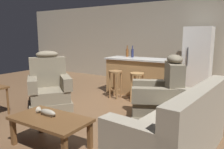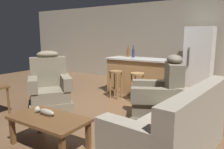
{
  "view_description": "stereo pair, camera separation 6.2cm",
  "coord_description": "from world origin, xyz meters",
  "px_view_note": "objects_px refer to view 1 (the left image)",
  "views": [
    {
      "loc": [
        2.32,
        -3.77,
        1.51
      ],
      "look_at": [
        0.04,
        -0.1,
        0.75
      ],
      "focal_mm": 35.0,
      "sensor_mm": 36.0,
      "label": 1
    },
    {
      "loc": [
        2.37,
        -3.73,
        1.51
      ],
      "look_at": [
        0.04,
        -0.1,
        0.75
      ],
      "focal_mm": 35.0,
      "sensor_mm": 36.0,
      "label": 2
    }
  ],
  "objects_px": {
    "kitchen_island": "(140,76)",
    "bar_stool_right": "(137,82)",
    "bottle_short_amber": "(132,53)",
    "recliner_near_island": "(160,98)",
    "refrigerator": "(197,59)",
    "couch": "(178,131)",
    "fish_figurine": "(46,112)",
    "coffee_table": "(50,122)",
    "bottle_tall_green": "(127,52)",
    "bar_stool_left": "(115,79)",
    "recliner_near_lamp": "(49,88)"
  },
  "relations": [
    {
      "from": "couch",
      "to": "bar_stool_right",
      "type": "distance_m",
      "value": 2.39
    },
    {
      "from": "recliner_near_island",
      "to": "bottle_tall_green",
      "type": "relative_size",
      "value": 3.9
    },
    {
      "from": "fish_figurine",
      "to": "bar_stool_right",
      "type": "relative_size",
      "value": 0.5
    },
    {
      "from": "couch",
      "to": "bar_stool_left",
      "type": "distance_m",
      "value": 2.78
    },
    {
      "from": "bottle_tall_green",
      "to": "recliner_near_island",
      "type": "bearing_deg",
      "value": -46.9
    },
    {
      "from": "couch",
      "to": "bottle_short_amber",
      "type": "distance_m",
      "value": 3.36
    },
    {
      "from": "bar_stool_left",
      "to": "bottle_tall_green",
      "type": "bearing_deg",
      "value": 98.45
    },
    {
      "from": "bar_stool_right",
      "to": "bottle_tall_green",
      "type": "distance_m",
      "value": 1.25
    },
    {
      "from": "kitchen_island",
      "to": "bar_stool_right",
      "type": "distance_m",
      "value": 0.66
    },
    {
      "from": "bar_stool_left",
      "to": "bottle_tall_green",
      "type": "height_order",
      "value": "bottle_tall_green"
    },
    {
      "from": "recliner_near_lamp",
      "to": "bar_stool_left",
      "type": "xyz_separation_m",
      "value": [
        0.83,
        1.35,
        0.05
      ]
    },
    {
      "from": "fish_figurine",
      "to": "bottle_short_amber",
      "type": "height_order",
      "value": "bottle_short_amber"
    },
    {
      "from": "bar_stool_left",
      "to": "bottle_short_amber",
      "type": "height_order",
      "value": "bottle_short_amber"
    },
    {
      "from": "refrigerator",
      "to": "bottle_short_amber",
      "type": "xyz_separation_m",
      "value": [
        -1.46,
        -1.08,
        0.19
      ]
    },
    {
      "from": "bar_stool_right",
      "to": "refrigerator",
      "type": "xyz_separation_m",
      "value": [
        0.96,
        1.83,
        0.41
      ]
    },
    {
      "from": "couch",
      "to": "coffee_table",
      "type": "bearing_deg",
      "value": 28.95
    },
    {
      "from": "coffee_table",
      "to": "recliner_near_lamp",
      "type": "relative_size",
      "value": 0.92
    },
    {
      "from": "fish_figurine",
      "to": "kitchen_island",
      "type": "bearing_deg",
      "value": 89.98
    },
    {
      "from": "couch",
      "to": "bottle_tall_green",
      "type": "xyz_separation_m",
      "value": [
        -2.17,
        2.72,
        0.73
      ]
    },
    {
      "from": "recliner_near_lamp",
      "to": "bar_stool_right",
      "type": "relative_size",
      "value": 1.76
    },
    {
      "from": "recliner_near_island",
      "to": "coffee_table",
      "type": "bearing_deg",
      "value": 35.97
    },
    {
      "from": "refrigerator",
      "to": "bottle_tall_green",
      "type": "bearing_deg",
      "value": -149.21
    },
    {
      "from": "coffee_table",
      "to": "bar_stool_right",
      "type": "xyz_separation_m",
      "value": [
        0.08,
        2.54,
        0.11
      ]
    },
    {
      "from": "coffee_table",
      "to": "fish_figurine",
      "type": "bearing_deg",
      "value": 160.1
    },
    {
      "from": "fish_figurine",
      "to": "recliner_near_island",
      "type": "relative_size",
      "value": 0.28
    },
    {
      "from": "bar_stool_right",
      "to": "bottle_short_amber",
      "type": "distance_m",
      "value": 1.08
    },
    {
      "from": "couch",
      "to": "recliner_near_island",
      "type": "relative_size",
      "value": 1.65
    },
    {
      "from": "coffee_table",
      "to": "bottle_short_amber",
      "type": "xyz_separation_m",
      "value": [
        -0.42,
        3.29,
        0.71
      ]
    },
    {
      "from": "fish_figurine",
      "to": "couch",
      "type": "xyz_separation_m",
      "value": [
        1.67,
        0.62,
        -0.12
      ]
    },
    {
      "from": "kitchen_island",
      "to": "refrigerator",
      "type": "bearing_deg",
      "value": 46.08
    },
    {
      "from": "couch",
      "to": "recliner_near_island",
      "type": "bearing_deg",
      "value": -54.23
    },
    {
      "from": "recliner_near_lamp",
      "to": "fish_figurine",
      "type": "bearing_deg",
      "value": -5.27
    },
    {
      "from": "kitchen_island",
      "to": "bar_stool_left",
      "type": "relative_size",
      "value": 2.65
    },
    {
      "from": "kitchen_island",
      "to": "bottle_short_amber",
      "type": "bearing_deg",
      "value": 158.42
    },
    {
      "from": "coffee_table",
      "to": "recliner_near_island",
      "type": "distance_m",
      "value": 1.95
    },
    {
      "from": "bar_stool_left",
      "to": "bottle_tall_green",
      "type": "xyz_separation_m",
      "value": [
        -0.12,
        0.84,
        0.59
      ]
    },
    {
      "from": "recliner_near_island",
      "to": "refrigerator",
      "type": "xyz_separation_m",
      "value": [
        0.09,
        2.66,
        0.46
      ]
    },
    {
      "from": "coffee_table",
      "to": "kitchen_island",
      "type": "height_order",
      "value": "kitchen_island"
    },
    {
      "from": "couch",
      "to": "recliner_near_island",
      "type": "height_order",
      "value": "recliner_near_island"
    },
    {
      "from": "bar_stool_left",
      "to": "recliner_near_island",
      "type": "bearing_deg",
      "value": -30.06
    },
    {
      "from": "bar_stool_right",
      "to": "bottle_tall_green",
      "type": "xyz_separation_m",
      "value": [
        -0.71,
        0.84,
        0.59
      ]
    },
    {
      "from": "refrigerator",
      "to": "bottle_tall_green",
      "type": "xyz_separation_m",
      "value": [
        -1.66,
        -0.99,
        0.19
      ]
    },
    {
      "from": "kitchen_island",
      "to": "bar_stool_left",
      "type": "xyz_separation_m",
      "value": [
        -0.38,
        -0.63,
        -0.01
      ]
    },
    {
      "from": "fish_figurine",
      "to": "bottle_tall_green",
      "type": "relative_size",
      "value": 1.11
    },
    {
      "from": "fish_figurine",
      "to": "recliner_near_island",
      "type": "xyz_separation_m",
      "value": [
        1.06,
        1.67,
        -0.04
      ]
    },
    {
      "from": "kitchen_island",
      "to": "bottle_tall_green",
      "type": "xyz_separation_m",
      "value": [
        -0.51,
        0.21,
        0.59
      ]
    },
    {
      "from": "coffee_table",
      "to": "recliner_near_island",
      "type": "bearing_deg",
      "value": 61.08
    },
    {
      "from": "recliner_near_lamp",
      "to": "recliner_near_island",
      "type": "height_order",
      "value": "same"
    },
    {
      "from": "bottle_short_amber",
      "to": "recliner_near_island",
      "type": "bearing_deg",
      "value": -49.31
    },
    {
      "from": "bar_stool_left",
      "to": "bar_stool_right",
      "type": "distance_m",
      "value": 0.58
    }
  ]
}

